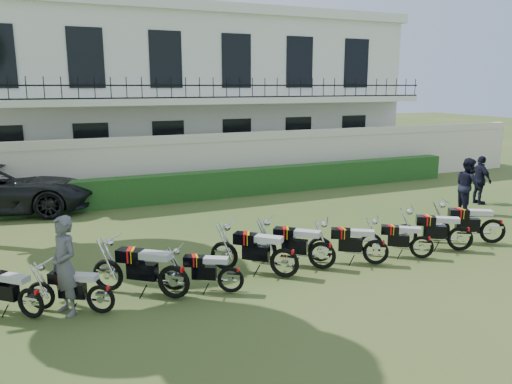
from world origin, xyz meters
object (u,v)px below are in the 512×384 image
Objects in this scene: motorcycle_8 at (461,233)px; motorcycle_3 at (231,273)px; motorcycle_5 at (322,249)px; motorcycle_1 at (100,292)px; motorcycle_9 at (493,225)px; motorcycle_2 at (174,274)px; motorcycle_7 at (422,242)px; motorcycle_6 at (376,246)px; motorcycle_0 at (30,296)px; officer_5 at (480,180)px; inspector at (65,266)px; officer_4 at (468,186)px; motorcycle_4 at (285,256)px.

motorcycle_3 is at bearing 125.17° from motorcycle_8.
motorcycle_5 is 0.94× the size of motorcycle_8.
motorcycle_1 is 9.94m from motorcycle_9.
motorcycle_7 is at bearing -52.39° from motorcycle_2.
motorcycle_2 is 1.05× the size of motorcycle_6.
motorcycle_6 is at bearing 123.04° from motorcycle_8.
motorcycle_0 reaches higher than motorcycle_1.
motorcycle_0 is 0.80× the size of officer_5.
inspector is at bearing 119.11° from motorcycle_9.
motorcycle_9 is at bearing -47.87° from motorcycle_0.
motorcycle_1 is 12.14m from officer_4.
motorcycle_5 is (6.02, 0.00, 0.06)m from motorcycle_0.
motorcycle_2 is at bearing 134.87° from motorcycle_5.
motorcycle_1 is at bearing 111.19° from officer_5.
inspector reaches higher than motorcycle_5.
inspector is at bearing 112.50° from motorcycle_3.
motorcycle_8 is 0.91× the size of motorcycle_9.
motorcycle_0 is 0.84× the size of motorcycle_6.
motorcycle_5 is at bearing 129.37° from officer_4.
motorcycle_4 is 0.85× the size of motorcycle_9.
motorcycle_3 is at bearing 121.69° from motorcycle_9.
motorcycle_3 is 0.96× the size of motorcycle_5.
officer_4 reaches higher than motorcycle_3.
officer_5 is (4.59, 3.64, 0.36)m from motorcycle_8.
motorcycle_2 reaches higher than motorcycle_9.
officer_4 reaches higher than motorcycle_7.
inspector reaches higher than motorcycle_1.
motorcycle_3 is at bearing -52.92° from motorcycle_0.
officer_5 is (7.12, 3.58, 0.38)m from motorcycle_6.
inspector reaches higher than motorcycle_6.
motorcycle_1 is 0.88× the size of motorcycle_2.
motorcycle_4 is at bearing 119.46° from motorcycle_9.
officer_4 is at bearing -28.91° from motorcycle_5.
officer_5 is (14.44, 3.34, 0.41)m from motorcycle_0.
inspector reaches higher than motorcycle_3.
officer_5 is (13.83, 3.34, -0.07)m from inspector.
officer_4 is (11.80, 2.80, 0.49)m from motorcycle_1.
motorcycle_9 is at bearing 65.49° from inspector.
motorcycle_5 is 0.86× the size of officer_4.
motorcycle_8 reaches higher than motorcycle_6.
motorcycle_3 is at bearing 145.02° from motorcycle_4.
motorcycle_5 is at bearing 112.41° from motorcycle_6.
motorcycle_1 is at bearing 37.91° from inspector.
motorcycle_8 is at bearing -58.13° from motorcycle_1.
motorcycle_2 reaches higher than motorcycle_3.
motorcycle_6 is at bearing 120.96° from motorcycle_9.
motorcycle_0 is 13.22m from officer_4.
officer_5 is at bearing -33.90° from motorcycle_0.
officer_4 is (10.42, 2.71, 0.39)m from motorcycle_2.
motorcycle_0 is 0.92× the size of motorcycle_7.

